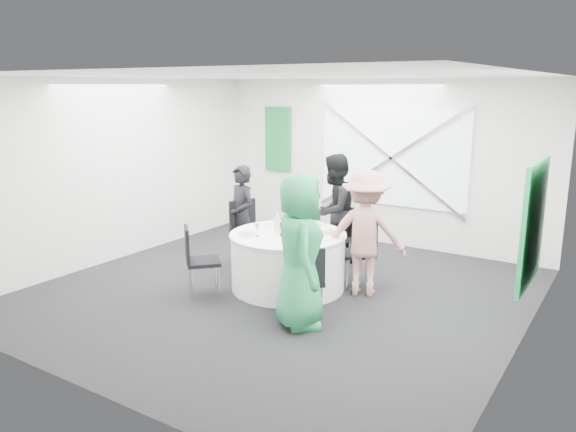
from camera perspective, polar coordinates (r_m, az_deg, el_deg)
The scene contains 46 objects.
floor at distance 7.54m, azimuth -0.83°, elevation -7.71°, with size 6.00×6.00×0.00m, color black.
ceiling at distance 7.05m, azimuth -0.91°, elevation 14.08°, with size 6.00×6.00×0.00m, color silver.
wall_back at distance 9.77m, azimuth 8.96°, elevation 5.41°, with size 6.00×6.00×0.00m, color silver.
wall_front at distance 5.01m, azimuth -20.25°, elevation -2.50°, with size 6.00×6.00×0.00m, color silver.
wall_left at distance 9.15m, azimuth -16.76°, elevation 4.50°, with size 6.00×6.00×0.00m, color silver.
wall_right at distance 6.07m, azimuth 23.42°, elevation -0.14°, with size 6.00×6.00×0.00m, color silver.
window_panel at distance 9.61m, azimuth 10.53°, elevation 5.82°, with size 2.60×0.03×1.60m, color silver.
window_brace_a at distance 9.57m, azimuth 10.44°, elevation 5.80°, with size 0.05×0.05×3.16m, color silver.
window_brace_b at distance 9.57m, azimuth 10.44°, elevation 5.80°, with size 0.05×0.05×3.16m, color silver.
green_banner at distance 10.66m, azimuth -1.04°, elevation 7.81°, with size 0.55×0.04×1.20m, color #166E2D.
green_sign at distance 6.70m, azimuth 23.64°, elevation -0.76°, with size 0.05×1.20×1.40m, color #18863F.
banquet_table at distance 7.57m, azimuth 0.00°, elevation -4.57°, with size 1.56×1.56×0.76m.
chair_back at distance 8.43m, azimuth 5.03°, elevation -1.63°, with size 0.46×0.47×0.93m.
chair_back_left at distance 8.43m, azimuth -4.21°, elevation -1.25°, with size 0.61×0.60×1.01m.
chair_back_right at distance 7.70m, azimuth 7.72°, elevation -3.16°, with size 0.59×0.59×0.92m.
chair_front_right at distance 6.57m, azimuth 1.90°, elevation -6.19°, with size 0.56×0.56×0.87m.
chair_front_left at distance 7.35m, azimuth -9.27°, elevation -3.97°, with size 0.59×0.59×0.92m.
person_man_back_left at distance 8.45m, azimuth -4.77°, elevation -0.03°, with size 0.56×0.37×1.53m, color black.
person_man_back at distance 8.38m, azimuth 4.69°, elevation 0.49°, with size 0.83×0.46×1.71m, color black.
person_woman_pink at distance 7.30m, azimuth 7.82°, elevation -1.76°, with size 1.06×0.49×1.64m, color tan.
person_woman_green at distance 6.27m, azimuth 1.21°, elevation -3.57°, with size 0.86×0.56×1.76m, color #268C52.
plate_back at distance 7.92m, azimuth 2.80°, elevation -0.88°, with size 0.29×0.29×0.01m.
plate_back_left at distance 7.87m, azimuth -2.20°, elevation -0.97°, with size 0.25×0.25×0.01m.
plate_back_right at distance 7.47m, azimuth 4.26°, elevation -1.69°, with size 0.25×0.25×0.04m.
plate_front_right at distance 6.99m, azimuth 0.93°, elevation -2.70°, with size 0.27×0.27×0.04m.
plate_front_left at distance 7.43m, azimuth -4.01°, elevation -1.84°, with size 0.28×0.28×0.01m.
napkin at distance 7.41m, azimuth -4.22°, elevation -1.62°, with size 0.19×0.13×0.05m, color white.
beer_bottle_a at distance 7.54m, azimuth -0.13°, elevation -0.82°, with size 0.06×0.06×0.27m.
beer_bottle_b at distance 7.53m, azimuth 0.85°, elevation -0.96°, with size 0.06×0.06×0.24m.
beer_bottle_c at distance 7.40m, azimuth 0.82°, elevation -1.21°, with size 0.06×0.06×0.24m.
beer_bottle_d at distance 7.32m, azimuth -0.61°, elevation -1.35°, with size 0.06×0.06×0.24m.
green_water_bottle at distance 7.39m, azimuth 1.96°, elevation -0.89°, with size 0.08×0.08×0.33m.
clear_water_bottle at distance 7.51m, azimuth -1.13°, elevation -0.90°, with size 0.08×0.08×0.27m.
wine_glass_a at distance 7.29m, azimuth 3.10°, elevation -1.17°, with size 0.07×0.07×0.17m.
wine_glass_b at distance 7.31m, azimuth -3.17°, elevation -1.13°, with size 0.07×0.07×0.17m.
wine_glass_c at distance 7.07m, azimuth 0.29°, elevation -1.61°, with size 0.07×0.07×0.17m.
wine_glass_d at distance 7.75m, azimuth -0.52°, elevation -0.28°, with size 0.07×0.07×0.17m.
wine_glass_e at distance 7.12m, azimuth -0.57°, elevation -1.49°, with size 0.07×0.07×0.17m.
wine_glass_f at distance 7.18m, azimuth 2.07°, elevation -1.38°, with size 0.07×0.07×0.17m.
wine_glass_g at distance 7.74m, azimuth -1.02°, elevation -0.32°, with size 0.07×0.07×0.17m.
fork_a at distance 7.61m, azimuth -4.23°, elevation -1.52°, with size 0.01×0.15×0.01m, color silver.
knife_a at distance 7.25m, azimuth -4.12°, elevation -2.26°, with size 0.01×0.15×0.01m, color silver.
fork_b at distance 6.91m, azimuth 0.29°, elevation -2.99°, with size 0.01×0.15×0.01m, color silver.
knife_b at distance 7.05m, azimuth 3.02°, elevation -2.69°, with size 0.01×0.15×0.01m, color silver.
fork_c at distance 8.01m, azimuth -1.07°, elevation -0.75°, with size 0.01×0.15×0.01m, color silver.
knife_c at distance 7.90m, azimuth -2.74°, elevation -0.96°, with size 0.01×0.15×0.01m, color silver.
Camera 1 is at (3.91, -5.87, 2.67)m, focal length 35.00 mm.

